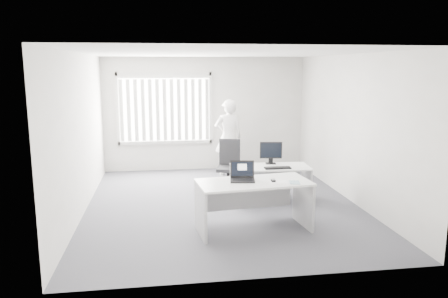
{
  "coord_description": "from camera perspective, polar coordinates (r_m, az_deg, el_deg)",
  "views": [
    {
      "loc": [
        -1.12,
        -7.85,
        2.55
      ],
      "look_at": [
        0.06,
        0.15,
        1.03
      ],
      "focal_mm": 35.0,
      "sensor_mm": 36.0,
      "label": 1
    }
  ],
  "objects": [
    {
      "name": "paper_sheet",
      "position": [
        6.85,
        7.13,
        -4.26
      ],
      "size": [
        0.29,
        0.22,
        0.0
      ],
      "primitive_type": "cube",
      "rotation": [
        0.0,
        0.0,
        -0.06
      ],
      "color": "white",
      "rests_on": "desk_near"
    },
    {
      "name": "ceiling",
      "position": [
        7.93,
        -0.27,
        12.44
      ],
      "size": [
        5.0,
        6.0,
        0.02
      ],
      "primitive_type": "cube",
      "color": "silver",
      "rests_on": "wall_back"
    },
    {
      "name": "person",
      "position": [
        10.39,
        0.57,
        1.53
      ],
      "size": [
        0.69,
        0.48,
        1.81
      ],
      "primitive_type": "imported",
      "rotation": [
        0.0,
        0.0,
        3.21
      ],
      "color": "white",
      "rests_on": "ground"
    },
    {
      "name": "mouse",
      "position": [
        6.86,
        6.45,
        -4.05
      ],
      "size": [
        0.07,
        0.11,
        0.04
      ],
      "primitive_type": null,
      "rotation": [
        0.0,
        0.0,
        -0.06
      ],
      "color": "#B5B5B8",
      "rests_on": "paper_sheet"
    },
    {
      "name": "booklet",
      "position": [
        6.83,
        9.21,
        -4.32
      ],
      "size": [
        0.19,
        0.24,
        0.01
      ],
      "primitive_type": "cube",
      "rotation": [
        0.0,
        0.0,
        -0.2
      ],
      "color": "white",
      "rests_on": "desk_near"
    },
    {
      "name": "blinds",
      "position": [
        10.8,
        -7.74,
        5.05
      ],
      "size": [
        2.2,
        0.1,
        1.5
      ],
      "primitive_type": null,
      "color": "silver",
      "rests_on": "wall_back"
    },
    {
      "name": "desk_near",
      "position": [
        6.9,
        3.9,
        -6.03
      ],
      "size": [
        1.83,
        1.01,
        0.8
      ],
      "rotation": [
        0.0,
        0.0,
        0.11
      ],
      "color": "silver",
      "rests_on": "ground"
    },
    {
      "name": "window",
      "position": [
        10.85,
        -7.75,
        5.24
      ],
      "size": [
        2.32,
        0.06,
        1.76
      ],
      "primitive_type": "cube",
      "color": "beige",
      "rests_on": "wall_back"
    },
    {
      "name": "keyboard",
      "position": [
        8.25,
        7.03,
        -2.47
      ],
      "size": [
        0.5,
        0.17,
        0.02
      ],
      "primitive_type": "cube",
      "rotation": [
        0.0,
        0.0,
        -0.01
      ],
      "color": "black",
      "rests_on": "desk_far"
    },
    {
      "name": "wall_right",
      "position": [
        8.71,
        16.25,
        2.62
      ],
      "size": [
        0.02,
        6.0,
        2.8
      ],
      "primitive_type": "cube",
      "color": "silver",
      "rests_on": "ground"
    },
    {
      "name": "office_chair",
      "position": [
        9.2,
        0.63,
        -3.34
      ],
      "size": [
        0.74,
        0.74,
        1.06
      ],
      "rotation": [
        0.0,
        0.0,
        -0.27
      ],
      "color": "black",
      "rests_on": "ground"
    },
    {
      "name": "ground",
      "position": [
        8.32,
        -0.26,
        -7.21
      ],
      "size": [
        6.0,
        6.0,
        0.0
      ],
      "primitive_type": "plane",
      "color": "#5B5B63",
      "rests_on": "ground"
    },
    {
      "name": "desk_far",
      "position": [
        8.46,
        6.03,
        -3.51
      ],
      "size": [
        1.53,
        0.79,
        0.68
      ],
      "rotation": [
        0.0,
        0.0,
        -0.06
      ],
      "color": "silver",
      "rests_on": "ground"
    },
    {
      "name": "laptop",
      "position": [
        6.8,
        2.44,
        -3.02
      ],
      "size": [
        0.43,
        0.39,
        0.3
      ],
      "primitive_type": null,
      "rotation": [
        0.0,
        0.0,
        -0.15
      ],
      "color": "black",
      "rests_on": "desk_near"
    },
    {
      "name": "wall_left",
      "position": [
        8.05,
        -18.18,
        1.88
      ],
      "size": [
        0.02,
        6.0,
        2.8
      ],
      "primitive_type": "cube",
      "color": "silver",
      "rests_on": "ground"
    },
    {
      "name": "monitor",
      "position": [
        8.6,
        6.14,
        -0.51
      ],
      "size": [
        0.45,
        0.19,
        0.43
      ],
      "primitive_type": null,
      "rotation": [
        0.0,
        0.0,
        -0.15
      ],
      "color": "black",
      "rests_on": "desk_far"
    },
    {
      "name": "wall_back",
      "position": [
        10.96,
        -2.48,
        4.59
      ],
      "size": [
        5.0,
        0.02,
        2.8
      ],
      "primitive_type": "cube",
      "color": "silver",
      "rests_on": "ground"
    },
    {
      "name": "wall_front",
      "position": [
        5.1,
        4.49,
        -2.42
      ],
      "size": [
        5.0,
        0.02,
        2.8
      ],
      "primitive_type": "cube",
      "color": "silver",
      "rests_on": "ground"
    }
  ]
}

